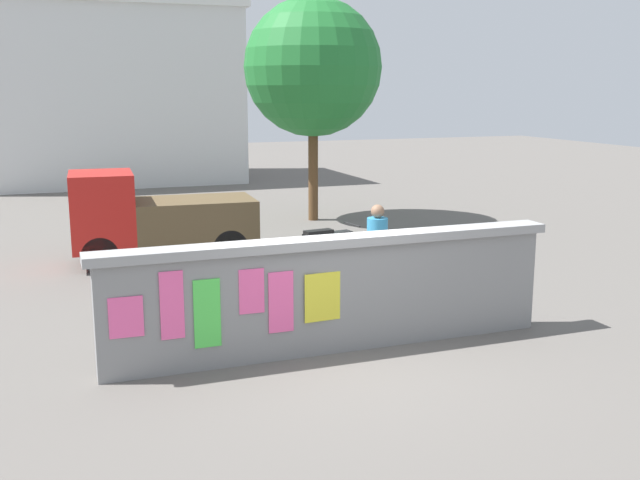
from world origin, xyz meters
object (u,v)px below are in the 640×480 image
bicycle_near (186,298)px  person_walking (377,243)px  tree_roadside (313,68)px  auto_rickshaw_truck (154,218)px  motorcycle (326,247)px

bicycle_near → person_walking: person_walking is taller
bicycle_near → tree_roadside: size_ratio=0.29×
auto_rickshaw_truck → person_walking: bearing=-54.5°
motorcycle → bicycle_near: size_ratio=1.11×
tree_roadside → bicycle_near: bearing=-122.3°
motorcycle → tree_roadside: 6.65m
auto_rickshaw_truck → motorcycle: 3.56m
bicycle_near → tree_roadside: 9.75m
auto_rickshaw_truck → tree_roadside: tree_roadside is taller
auto_rickshaw_truck → tree_roadside: (4.67, 3.47, 3.08)m
auto_rickshaw_truck → person_walking: auto_rickshaw_truck is taller
person_walking → tree_roadside: bearing=77.6°
motorcycle → bicycle_near: bicycle_near is taller
tree_roadside → auto_rickshaw_truck: bearing=-143.4°
person_walking → tree_roadside: (1.68, 7.66, 2.99)m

